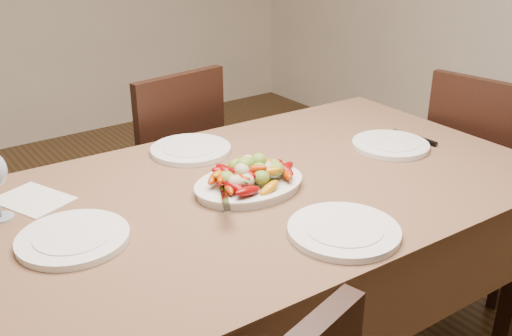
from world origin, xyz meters
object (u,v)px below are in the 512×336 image
at_px(chair_right, 489,179).
at_px(dining_table, 256,290).
at_px(plate_far, 191,150).
at_px(plate_near, 344,231).
at_px(plate_left, 73,239).
at_px(plate_right, 390,145).
at_px(chair_far, 158,171).
at_px(serving_platter, 249,186).

bearing_deg(chair_right, dining_table, 78.94).
distance_m(plate_far, plate_near, 0.72).
relative_size(dining_table, plate_left, 6.54).
relative_size(chair_right, plate_far, 3.41).
distance_m(dining_table, plate_left, 0.68).
bearing_deg(plate_right, chair_far, 118.87).
bearing_deg(chair_far, plate_near, 78.58).
bearing_deg(plate_far, chair_far, 77.57).
xyz_separation_m(plate_far, plate_near, (0.04, -0.72, 0.00)).
relative_size(chair_right, plate_left, 3.38).
relative_size(chair_far, serving_platter, 2.85).
bearing_deg(dining_table, plate_far, 93.14).
bearing_deg(chair_far, serving_platter, 74.13).
relative_size(chair_far, plate_far, 3.41).
height_order(plate_left, plate_near, same).
bearing_deg(chair_right, plate_near, 96.12).
distance_m(chair_far, plate_near, 1.25).
distance_m(serving_platter, plate_left, 0.53).
distance_m(chair_far, plate_left, 1.10).
relative_size(plate_left, plate_near, 0.96).
bearing_deg(serving_platter, plate_far, 88.39).
relative_size(chair_right, plate_near, 3.25).
bearing_deg(chair_right, serving_platter, 79.26).
distance_m(dining_table, plate_near, 0.53).
bearing_deg(plate_left, chair_right, -2.41).
height_order(plate_left, plate_far, same).
relative_size(plate_left, plate_far, 1.01).
distance_m(dining_table, chair_far, 0.86).
relative_size(plate_right, plate_far, 0.97).
relative_size(chair_far, chair_right, 1.00).
height_order(serving_platter, plate_far, serving_platter).
relative_size(plate_left, plate_right, 1.04).
bearing_deg(plate_left, chair_far, 52.22).
relative_size(serving_platter, plate_near, 1.14).
xyz_separation_m(dining_table, chair_right, (1.20, -0.06, 0.10)).
height_order(dining_table, plate_far, plate_far).
height_order(chair_right, serving_platter, chair_right).
bearing_deg(plate_near, plate_far, 92.83).
bearing_deg(serving_platter, plate_right, -1.76).
bearing_deg(plate_right, dining_table, 177.60).
height_order(serving_platter, plate_near, serving_platter).
xyz_separation_m(chair_far, plate_left, (-0.65, -0.84, 0.29)).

